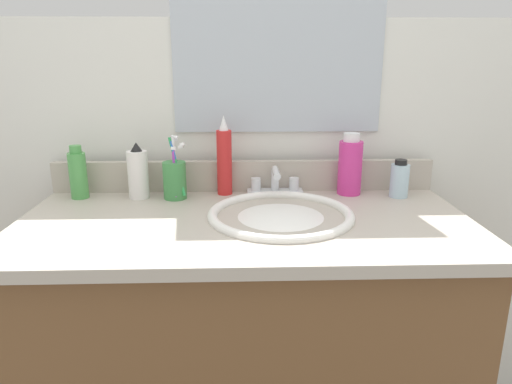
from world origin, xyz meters
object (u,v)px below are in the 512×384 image
(bottle_toner_green, at_px, (78,174))
(bottle_lotion_white, at_px, (138,173))
(faucet, at_px, (275,185))
(cup_green, at_px, (175,179))
(bottle_gel_clear, at_px, (399,180))
(bottle_soap_pink, at_px, (350,166))
(bottle_spray_red, at_px, (224,159))

(bottle_toner_green, height_order, bottle_lotion_white, bottle_lotion_white)
(faucet, height_order, bottle_toner_green, bottle_toner_green)
(bottle_toner_green, relative_size, cup_green, 0.84)
(bottle_gel_clear, bearing_deg, cup_green, 179.51)
(faucet, bearing_deg, cup_green, -174.52)
(bottle_soap_pink, height_order, bottle_gel_clear, bottle_soap_pink)
(bottle_soap_pink, bearing_deg, cup_green, -176.53)
(bottle_spray_red, height_order, bottle_lotion_white, bottle_spray_red)
(faucet, height_order, bottle_spray_red, bottle_spray_red)
(bottle_spray_red, bearing_deg, bottle_lotion_white, -172.68)
(bottle_soap_pink, relative_size, cup_green, 0.99)
(bottle_soap_pink, distance_m, bottle_spray_red, 0.36)
(bottle_toner_green, bearing_deg, cup_green, -3.15)
(faucet, distance_m, bottle_toner_green, 0.55)
(bottle_lotion_white, bearing_deg, bottle_gel_clear, -1.18)
(bottle_soap_pink, bearing_deg, bottle_toner_green, -178.86)
(bottle_soap_pink, xyz_separation_m, cup_green, (-0.50, -0.03, -0.03))
(bottle_lotion_white, bearing_deg, bottle_soap_pink, 1.96)
(bottle_soap_pink, relative_size, bottle_gel_clear, 1.65)
(cup_green, bearing_deg, bottle_spray_red, 16.46)
(bottle_soap_pink, xyz_separation_m, bottle_toner_green, (-0.77, -0.02, -0.01))
(faucet, height_order, bottle_soap_pink, bottle_soap_pink)
(bottle_spray_red, bearing_deg, cup_green, -163.54)
(bottle_spray_red, height_order, cup_green, bottle_spray_red)
(bottle_soap_pink, distance_m, bottle_toner_green, 0.77)
(faucet, bearing_deg, bottle_lotion_white, -177.41)
(bottle_spray_red, xyz_separation_m, cup_green, (-0.14, -0.04, -0.04))
(bottle_spray_red, xyz_separation_m, bottle_lotion_white, (-0.24, -0.03, -0.03))
(bottle_toner_green, xyz_separation_m, bottle_lotion_white, (0.17, -0.01, 0.00))
(bottle_soap_pink, distance_m, cup_green, 0.50)
(bottle_toner_green, distance_m, bottle_spray_red, 0.41)
(faucet, xyz_separation_m, bottle_spray_red, (-0.14, 0.01, 0.07))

